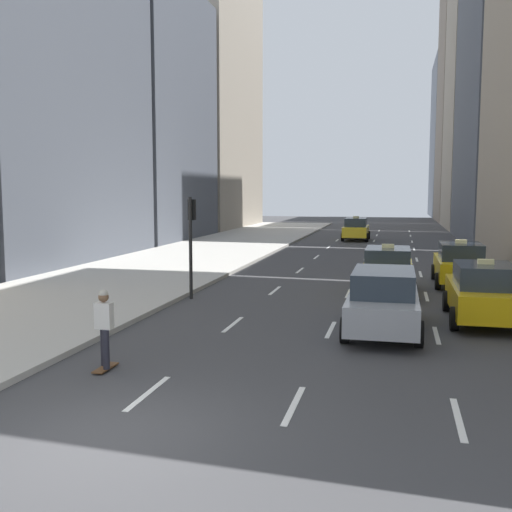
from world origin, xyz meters
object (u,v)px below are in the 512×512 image
(taxi_lead, at_px, (388,270))
(traffic_light_pole, at_px, (191,231))
(skateboarder, at_px, (104,326))
(taxi_second, at_px, (483,292))
(taxi_third, at_px, (356,229))
(taxi_fourth, at_px, (460,264))
(sedan_black_near, at_px, (383,300))

(taxi_lead, bearing_deg, traffic_light_pole, -158.80)
(skateboarder, bearing_deg, taxi_lead, 63.05)
(taxi_lead, bearing_deg, taxi_second, -57.21)
(taxi_second, height_order, taxi_third, same)
(taxi_second, distance_m, taxi_fourth, 7.00)
(taxi_third, bearing_deg, taxi_fourth, -75.31)
(taxi_second, height_order, taxi_fourth, same)
(traffic_light_pole, bearing_deg, taxi_third, 81.56)
(taxi_third, bearing_deg, taxi_second, -78.83)
(taxi_lead, height_order, skateboarder, taxi_lead)
(taxi_fourth, bearing_deg, taxi_third, 104.69)
(taxi_lead, distance_m, taxi_third, 24.17)
(skateboarder, distance_m, traffic_light_pole, 8.75)
(taxi_lead, relative_size, sedan_black_near, 0.89)
(taxi_third, relative_size, traffic_light_pole, 1.22)
(skateboarder, bearing_deg, sedan_black_near, 41.01)
(taxi_third, bearing_deg, traffic_light_pole, -98.44)
(taxi_third, distance_m, taxi_fourth, 22.08)
(traffic_light_pole, bearing_deg, taxi_fourth, 28.88)
(taxi_third, bearing_deg, skateboarder, -94.69)
(taxi_second, bearing_deg, taxi_lead, 122.79)
(taxi_fourth, bearing_deg, taxi_second, -90.00)
(taxi_second, relative_size, sedan_black_near, 0.89)
(sedan_black_near, bearing_deg, taxi_third, 95.29)
(taxi_fourth, height_order, traffic_light_pole, traffic_light_pole)
(taxi_third, height_order, traffic_light_pole, traffic_light_pole)
(taxi_third, xyz_separation_m, skateboarder, (-2.88, -35.19, 0.08))
(taxi_second, relative_size, skateboarder, 2.52)
(skateboarder, bearing_deg, taxi_third, 85.31)
(taxi_fourth, xyz_separation_m, sedan_black_near, (-2.80, -8.89, -0.00))
(taxi_lead, height_order, sedan_black_near, taxi_lead)
(taxi_lead, distance_m, sedan_black_near, 6.24)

